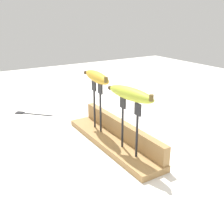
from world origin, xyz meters
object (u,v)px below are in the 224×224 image
fork_fallen_near (29,113)px  fork_stand_left (96,102)px  fork_stand_right (128,122)px  banana_raised_left (96,77)px  banana_raised_right (129,94)px

fork_fallen_near → fork_stand_left: bearing=24.0°
fork_fallen_near → fork_stand_right: bearing=15.9°
fork_stand_left → fork_fallen_near: fork_stand_left is taller
banana_raised_left → fork_fallen_near: size_ratio=1.32×
banana_raised_right → fork_fallen_near: (-0.55, -0.16, -0.21)m
fork_stand_right → banana_raised_left: banana_raised_left is taller
banana_raised_right → banana_raised_left: bearing=180.0°
fork_stand_right → fork_fallen_near: size_ratio=1.21×
banana_raised_right → fork_fallen_near: 0.61m
fork_fallen_near → banana_raised_left: bearing=24.0°
fork_stand_left → banana_raised_left: (-0.00, 0.00, 0.09)m
banana_raised_left → banana_raised_right: bearing=-0.0°
banana_raised_left → banana_raised_right: 0.20m
fork_stand_left → banana_raised_left: 0.09m
banana_raised_left → banana_raised_right: (0.20, -0.00, -0.01)m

